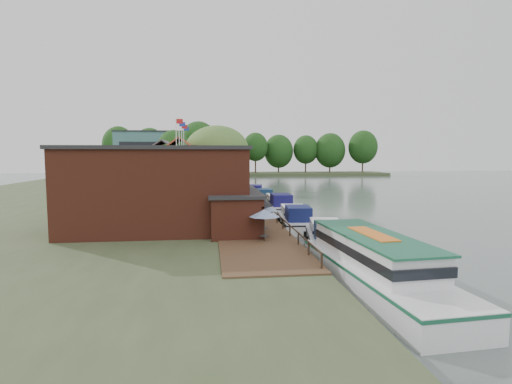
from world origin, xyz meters
name	(u,v)px	position (x,y,z in m)	size (l,w,h in m)	color
ground	(335,235)	(0.00, 0.00, 0.00)	(260.00, 260.00, 0.00)	#546260
land_bank	(101,195)	(-30.00, 35.00, 0.50)	(50.00, 140.00, 1.00)	#384728
quay_deck	(241,211)	(-8.00, 10.00, 1.05)	(6.00, 50.00, 0.10)	#47301E
quay_rail	(263,206)	(-5.30, 10.50, 1.50)	(0.20, 49.00, 1.00)	black
pub	(181,188)	(-14.00, -1.00, 4.65)	(20.00, 11.00, 7.30)	maroon
hotel_block	(168,155)	(-22.00, 70.00, 7.15)	(25.40, 12.40, 12.30)	#38666B
cottage_a	(181,173)	(-15.00, 14.00, 5.25)	(8.60, 7.60, 8.50)	black
cottage_b	(165,170)	(-18.00, 24.00, 5.25)	(9.60, 8.60, 8.50)	beige
cottage_c	(195,168)	(-14.00, 33.00, 5.25)	(7.60, 7.60, 8.50)	black
willow	(217,164)	(-10.50, 19.00, 6.21)	(8.60, 8.60, 10.43)	#476B2D
umbrella_0	(264,225)	(-7.55, -6.44, 2.29)	(2.31, 2.31, 2.38)	navy
umbrella_1	(264,218)	(-7.10, -3.18, 2.29)	(2.19, 2.19, 2.38)	navy
umbrella_2	(256,214)	(-7.56, -0.93, 2.29)	(2.06, 2.06, 2.38)	navy
umbrella_3	(253,211)	(-7.59, 1.11, 2.29)	(2.09, 2.09, 2.38)	navy
umbrella_4	(244,205)	(-8.10, 5.13, 2.29)	(2.40, 2.40, 2.38)	navy
umbrella_5	(248,202)	(-7.36, 7.96, 2.29)	(2.23, 2.23, 2.38)	navy
cruiser_0	(328,234)	(-2.34, -5.44, 1.25)	(3.31, 10.22, 2.49)	silver
cruiser_1	(295,216)	(-2.85, 4.10, 1.25)	(3.32, 10.25, 2.50)	white
cruiser_2	(279,202)	(-2.68, 15.02, 1.30)	(3.44, 10.64, 2.61)	white
cruiser_3	(263,195)	(-3.35, 25.72, 1.14)	(3.07, 9.50, 2.29)	white
cruiser_4	(256,191)	(-3.49, 32.97, 1.17)	(3.12, 9.65, 2.33)	white
tour_boat	(378,263)	(-2.35, -14.89, 1.57)	(4.05, 14.37, 3.14)	silver
swan	(349,269)	(-2.77, -11.54, 0.22)	(0.44, 0.44, 0.44)	white
bank_tree_0	(174,159)	(-18.31, 43.03, 6.59)	(6.51, 6.51, 11.18)	#143811
bank_tree_1	(199,153)	(-13.71, 49.14, 7.68)	(8.21, 8.21, 13.35)	#143811
bank_tree_2	(210,155)	(-11.30, 56.92, 7.37)	(8.35, 8.35, 12.73)	#143811
bank_tree_3	(206,153)	(-12.45, 79.17, 7.67)	(8.95, 8.95, 13.34)	#143811
bank_tree_4	(214,154)	(-10.13, 87.86, 7.57)	(7.78, 7.78, 13.14)	#143811
bank_tree_5	(206,153)	(-12.38, 93.00, 7.70)	(8.99, 8.99, 13.39)	#143811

